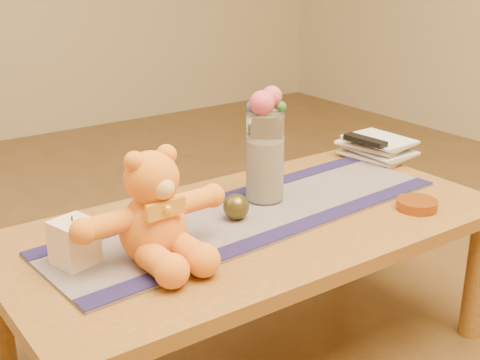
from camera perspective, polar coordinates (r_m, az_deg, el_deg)
floor at (r=2.01m, az=1.20°, el=-15.41°), size 5.50×5.50×0.00m
coffee_table_top at (r=1.80m, az=1.30°, el=-4.18°), size 1.40×0.70×0.04m
table_leg_fr at (r=2.15m, az=20.10°, el=-7.93°), size 0.07×0.07×0.41m
table_leg_br at (r=2.47m, az=9.18°, el=-3.09°), size 0.07×0.07×0.41m
persian_runner at (r=1.82m, az=1.10°, el=-3.08°), size 1.22×0.43×0.01m
runner_border_near at (r=1.72m, az=4.26°, el=-4.39°), size 1.20×0.14×0.00m
runner_border_far at (r=1.92m, az=-1.71°, el=-1.62°), size 1.20×0.14×0.00m
teddy_bear at (r=1.54m, az=-7.75°, el=-2.30°), size 0.39×0.33×0.26m
pillar_candle at (r=1.57m, az=-14.37°, el=-5.30°), size 0.11×0.11×0.11m
candle_wick at (r=1.55m, az=-14.56°, el=-3.30°), size 0.00×0.00×0.01m
glass_vase at (r=1.87m, az=2.20°, el=2.00°), size 0.11×0.11×0.26m
potpourri_fill at (r=1.88m, az=2.19°, el=0.87°), size 0.09×0.09×0.18m
rose_left at (r=1.81m, az=1.96°, el=6.79°), size 0.07×0.07×0.07m
rose_right at (r=1.84m, az=2.80°, el=7.36°), size 0.06×0.06×0.06m
blue_flower_back at (r=1.86m, az=1.85°, el=6.96°), size 0.04×0.04×0.04m
blue_flower_side at (r=1.83m, az=1.13°, el=6.47°), size 0.04×0.04×0.04m
leaf_sprig at (r=1.84m, az=3.64°, el=6.45°), size 0.03×0.03×0.03m
bronze_ball at (r=1.77m, az=-0.34°, el=-2.37°), size 0.08×0.08×0.07m
book_bottom at (r=2.29m, az=10.64°, el=1.71°), size 0.20×0.24×0.02m
book_lower at (r=2.28m, az=10.83°, el=2.17°), size 0.16×0.22×0.02m
book_upper at (r=2.27m, az=10.55°, el=2.61°), size 0.21×0.25×0.02m
book_top at (r=2.27m, az=10.83°, el=3.08°), size 0.17×0.23×0.02m
tv_remote at (r=2.26m, az=10.96°, el=3.44°), size 0.06×0.16×0.02m
amber_dish at (r=1.93m, az=15.30°, el=-2.09°), size 0.15×0.15×0.03m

